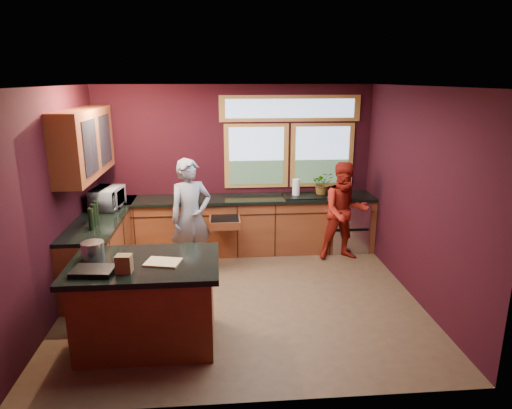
{
  "coord_description": "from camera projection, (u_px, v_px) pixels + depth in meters",
  "views": [
    {
      "loc": [
        -0.28,
        -5.44,
        2.79
      ],
      "look_at": [
        0.21,
        0.4,
        1.16
      ],
      "focal_mm": 32.0,
      "sensor_mm": 36.0,
      "label": 1
    }
  ],
  "objects": [
    {
      "name": "stock_pot",
      "position": [
        93.0,
        250.0,
        4.82
      ],
      "size": [
        0.24,
        0.24,
        0.18
      ],
      "primitive_type": "cylinder",
      "color": "silver",
      "rests_on": "island"
    },
    {
      "name": "room_shell",
      "position": [
        193.0,
        159.0,
        5.77
      ],
      "size": [
        4.52,
        4.02,
        2.71
      ],
      "color": "black",
      "rests_on": "ground"
    },
    {
      "name": "paper_towel",
      "position": [
        296.0,
        188.0,
        7.41
      ],
      "size": [
        0.12,
        0.12,
        0.28
      ],
      "primitive_type": "cylinder",
      "color": "white",
      "rests_on": "back_counter"
    },
    {
      "name": "person_red",
      "position": [
        345.0,
        212.0,
        7.12
      ],
      "size": [
        0.78,
        0.62,
        1.56
      ],
      "primitive_type": "imported",
      "rotation": [
        0.0,
        0.0,
        0.05
      ],
      "color": "maroon",
      "rests_on": "floor"
    },
    {
      "name": "island",
      "position": [
        147.0,
        302.0,
        4.87
      ],
      "size": [
        1.55,
        1.05,
        0.95
      ],
      "color": "#622E17",
      "rests_on": "floor"
    },
    {
      "name": "paper_bag",
      "position": [
        124.0,
        264.0,
        4.47
      ],
      "size": [
        0.16,
        0.13,
        0.18
      ],
      "primitive_type": "cube",
      "rotation": [
        0.0,
        0.0,
        -0.08
      ],
      "color": "brown",
      "rests_on": "island"
    },
    {
      "name": "cutting_board",
      "position": [
        163.0,
        262.0,
        4.71
      ],
      "size": [
        0.4,
        0.32,
        0.02
      ],
      "primitive_type": "cube",
      "rotation": [
        0.0,
        0.0,
        -0.23
      ],
      "color": "tan",
      "rests_on": "island"
    },
    {
      "name": "potted_plant",
      "position": [
        322.0,
        183.0,
        7.48
      ],
      "size": [
        0.35,
        0.3,
        0.39
      ],
      "primitive_type": "imported",
      "color": "#999999",
      "rests_on": "back_counter"
    },
    {
      "name": "back_counter",
      "position": [
        249.0,
        224.0,
        7.51
      ],
      "size": [
        4.5,
        0.64,
        0.93
      ],
      "color": "#622E17",
      "rests_on": "floor"
    },
    {
      "name": "black_tray",
      "position": [
        93.0,
        271.0,
        4.46
      ],
      "size": [
        0.43,
        0.32,
        0.05
      ],
      "primitive_type": "cube",
      "rotation": [
        0.0,
        0.0,
        -0.1
      ],
      "color": "black",
      "rests_on": "island"
    },
    {
      "name": "microwave",
      "position": [
        107.0,
        198.0,
        6.71
      ],
      "size": [
        0.45,
        0.6,
        0.31
      ],
      "primitive_type": "imported",
      "rotation": [
        0.0,
        0.0,
        1.45
      ],
      "color": "#999999",
      "rests_on": "left_counter"
    },
    {
      "name": "left_counter",
      "position": [
        103.0,
        246.0,
        6.52
      ],
      "size": [
        0.64,
        2.3,
        0.93
      ],
      "color": "#622E17",
      "rests_on": "floor"
    },
    {
      "name": "floor",
      "position": [
        243.0,
        298.0,
        5.99
      ],
      "size": [
        4.5,
        4.5,
        0.0
      ],
      "primitive_type": "plane",
      "color": "brown",
      "rests_on": "ground"
    },
    {
      "name": "person_grey",
      "position": [
        191.0,
        218.0,
        6.56
      ],
      "size": [
        0.74,
        0.63,
        1.71
      ],
      "primitive_type": "imported",
      "rotation": [
        0.0,
        0.0,
        0.42
      ],
      "color": "slate",
      "rests_on": "floor"
    }
  ]
}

